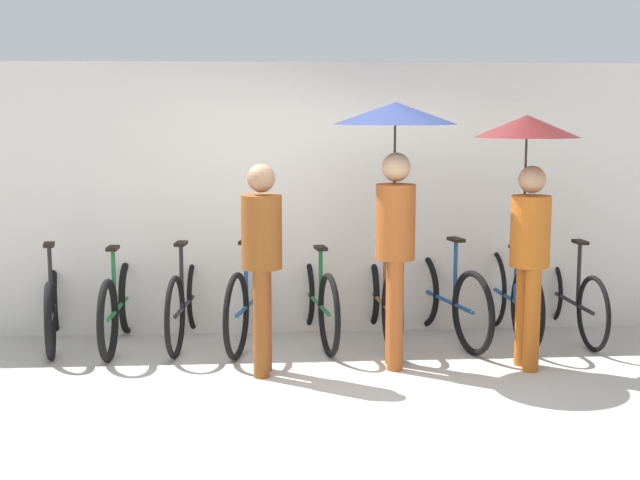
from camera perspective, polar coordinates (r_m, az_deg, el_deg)
ground_plane at (r=6.59m, az=0.79°, el=-10.24°), size 30.00×30.00×0.00m
back_wall at (r=8.40m, az=-0.41°, el=2.64°), size 12.74×0.12×2.53m
parked_bicycle_0 at (r=8.36m, az=-16.72°, el=-4.09°), size 0.47×1.62×1.06m
parked_bicycle_1 at (r=8.17m, az=-12.77°, el=-4.14°), size 0.44×1.67×0.99m
parked_bicycle_2 at (r=8.17m, az=-8.57°, el=-3.94°), size 0.44×1.69×1.07m
parked_bicycle_3 at (r=8.10m, az=-4.40°, el=-3.89°), size 0.58×1.80×0.97m
parked_bicycle_4 at (r=8.16m, az=-0.24°, el=-3.86°), size 0.44×1.77×0.98m
parked_bicycle_5 at (r=8.23m, az=3.89°, el=-3.82°), size 0.44×1.74×1.06m
parked_bicycle_6 at (r=8.27m, az=8.02°, el=-3.72°), size 0.59×1.78×1.01m
parked_bicycle_7 at (r=8.41m, az=11.98°, el=-3.52°), size 0.44×1.71×1.05m
parked_bicycle_8 at (r=8.65m, az=15.67°, el=-3.57°), size 0.44×1.74×1.11m
pedestrian_leading at (r=7.02m, az=-3.74°, el=-0.80°), size 0.32×0.32×1.68m
pedestrian_center at (r=7.24m, az=4.84°, el=5.11°), size 1.01×1.01×2.16m
pedestrian_trailing at (r=7.38m, az=13.18°, el=3.77°), size 0.85×0.85×2.06m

